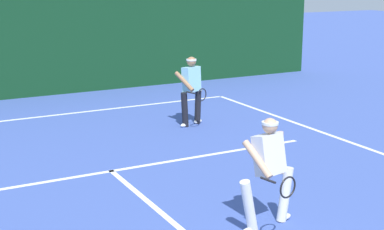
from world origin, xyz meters
TOP-DOWN VIEW (x-y plane):
  - court_line_baseline_far at (0.00, 11.03)m, footprint 10.20×0.10m
  - court_line_service at (0.00, 6.34)m, footprint 8.32×0.10m
  - player_near at (1.10, 3.07)m, footprint 1.03×0.90m
  - player_far at (2.81, 8.54)m, footprint 0.71×0.92m
  - back_fence_windscreen at (0.00, 13.58)m, footprint 20.10×0.12m

SIDE VIEW (x-z plane):
  - court_line_baseline_far at x=0.00m, z-range 0.00..0.01m
  - court_line_service at x=0.00m, z-range 0.00..0.01m
  - player_near at x=1.10m, z-range 0.07..1.66m
  - player_far at x=2.81m, z-range 0.08..1.70m
  - back_fence_windscreen at x=0.00m, z-range 0.00..2.92m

